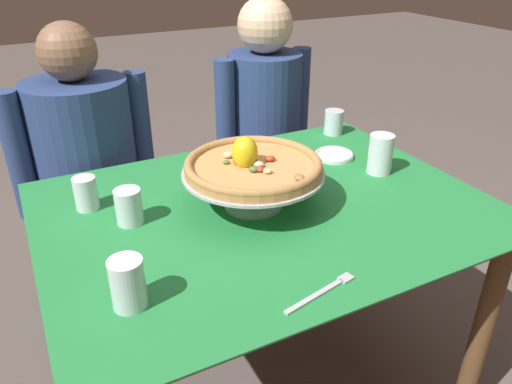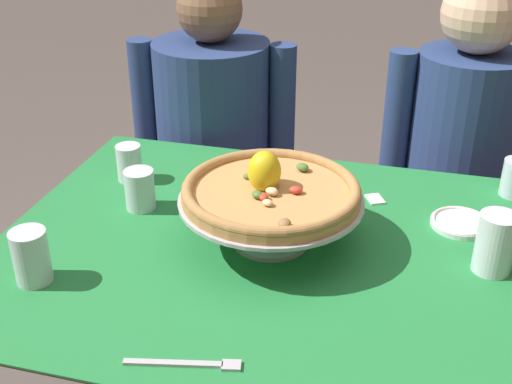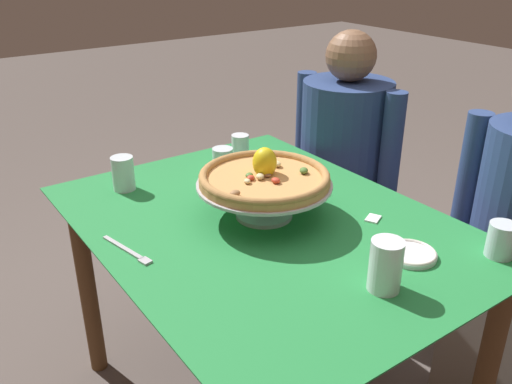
{
  "view_description": "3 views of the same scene",
  "coord_description": "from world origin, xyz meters",
  "px_view_note": "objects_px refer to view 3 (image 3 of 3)",
  "views": [
    {
      "loc": [
        -0.57,
        -1.06,
        1.41
      ],
      "look_at": [
        -0.03,
        -0.0,
        0.79
      ],
      "focal_mm": 34.41,
      "sensor_mm": 36.0,
      "label": 1
    },
    {
      "loc": [
        0.25,
        -1.16,
        1.5
      ],
      "look_at": [
        -0.07,
        0.06,
        0.83
      ],
      "focal_mm": 46.2,
      "sensor_mm": 36.0,
      "label": 2
    },
    {
      "loc": [
        1.11,
        -0.82,
        1.47
      ],
      "look_at": [
        -0.03,
        -0.01,
        0.82
      ],
      "focal_mm": 38.08,
      "sensor_mm": 36.0,
      "label": 3
    }
  ],
  "objects_px": {
    "side_plate": "(410,253)",
    "sugar_packet": "(373,219)",
    "dinner_fork": "(129,251)",
    "water_glass_front_left": "(123,176)",
    "diner_left": "(342,177)",
    "water_glass_back_right": "(501,242)",
    "pizza_stand": "(264,192)",
    "water_glass_back_left": "(240,149)",
    "water_glass_side_right": "(385,269)",
    "water_glass_side_left": "(223,163)",
    "pizza": "(264,176)"
  },
  "relations": [
    {
      "from": "side_plate",
      "to": "sugar_packet",
      "type": "height_order",
      "value": "side_plate"
    },
    {
      "from": "water_glass_back_right",
      "to": "dinner_fork",
      "type": "xyz_separation_m",
      "value": [
        -0.56,
        -0.77,
        -0.04
      ]
    },
    {
      "from": "water_glass_back_left",
      "to": "side_plate",
      "type": "height_order",
      "value": "water_glass_back_left"
    },
    {
      "from": "pizza_stand",
      "to": "water_glass_front_left",
      "type": "bearing_deg",
      "value": -148.02
    },
    {
      "from": "pizza_stand",
      "to": "dinner_fork",
      "type": "bearing_deg",
      "value": -95.45
    },
    {
      "from": "pizza_stand",
      "to": "sugar_packet",
      "type": "height_order",
      "value": "pizza_stand"
    },
    {
      "from": "side_plate",
      "to": "dinner_fork",
      "type": "height_order",
      "value": "side_plate"
    },
    {
      "from": "diner_left",
      "to": "pizza_stand",
      "type": "bearing_deg",
      "value": -62.13
    },
    {
      "from": "water_glass_back_right",
      "to": "water_glass_back_left",
      "type": "height_order",
      "value": "water_glass_back_left"
    },
    {
      "from": "water_glass_back_right",
      "to": "water_glass_front_left",
      "type": "xyz_separation_m",
      "value": [
        -0.94,
        -0.62,
        0.01
      ]
    },
    {
      "from": "water_glass_side_right",
      "to": "side_plate",
      "type": "height_order",
      "value": "water_glass_side_right"
    },
    {
      "from": "pizza_stand",
      "to": "water_glass_back_right",
      "type": "bearing_deg",
      "value": 34.57
    },
    {
      "from": "water_glass_back_right",
      "to": "sugar_packet",
      "type": "xyz_separation_m",
      "value": [
        -0.33,
        -0.12,
        -0.04
      ]
    },
    {
      "from": "diner_left",
      "to": "water_glass_side_right",
      "type": "bearing_deg",
      "value": -38.88
    },
    {
      "from": "water_glass_front_left",
      "to": "side_plate",
      "type": "xyz_separation_m",
      "value": [
        0.81,
        0.43,
        -0.04
      ]
    },
    {
      "from": "side_plate",
      "to": "dinner_fork",
      "type": "xyz_separation_m",
      "value": [
        -0.44,
        -0.58,
        -0.01
      ]
    },
    {
      "from": "pizza_stand",
      "to": "side_plate",
      "type": "distance_m",
      "value": 0.44
    },
    {
      "from": "water_glass_side_left",
      "to": "pizza_stand",
      "type": "bearing_deg",
      "value": -11.32
    },
    {
      "from": "water_glass_side_right",
      "to": "side_plate",
      "type": "bearing_deg",
      "value": 109.44
    },
    {
      "from": "water_glass_back_left",
      "to": "water_glass_side_left",
      "type": "distance_m",
      "value": 0.16
    },
    {
      "from": "water_glass_side_left",
      "to": "diner_left",
      "type": "xyz_separation_m",
      "value": [
        -0.02,
        0.59,
        -0.2
      ]
    },
    {
      "from": "water_glass_front_left",
      "to": "dinner_fork",
      "type": "relative_size",
      "value": 0.57
    },
    {
      "from": "diner_left",
      "to": "water_glass_side_left",
      "type": "bearing_deg",
      "value": -88.33
    },
    {
      "from": "water_glass_front_left",
      "to": "water_glass_back_left",
      "type": "relative_size",
      "value": 1.18
    },
    {
      "from": "water_glass_back_right",
      "to": "water_glass_front_left",
      "type": "relative_size",
      "value": 0.82
    },
    {
      "from": "water_glass_front_left",
      "to": "water_glass_back_left",
      "type": "bearing_deg",
      "value": 90.32
    },
    {
      "from": "water_glass_back_right",
      "to": "water_glass_side_left",
      "type": "distance_m",
      "value": 0.91
    },
    {
      "from": "sugar_packet",
      "to": "diner_left",
      "type": "height_order",
      "value": "diner_left"
    },
    {
      "from": "water_glass_back_right",
      "to": "water_glass_back_left",
      "type": "distance_m",
      "value": 0.96
    },
    {
      "from": "sugar_packet",
      "to": "dinner_fork",
      "type": "bearing_deg",
      "value": -110.1
    },
    {
      "from": "pizza_stand",
      "to": "pizza",
      "type": "bearing_deg",
      "value": 140.96
    },
    {
      "from": "water_glass_back_left",
      "to": "dinner_fork",
      "type": "bearing_deg",
      "value": -57.87
    },
    {
      "from": "water_glass_front_left",
      "to": "water_glass_side_left",
      "type": "height_order",
      "value": "water_glass_front_left"
    },
    {
      "from": "water_glass_back_left",
      "to": "sugar_packet",
      "type": "relative_size",
      "value": 1.88
    },
    {
      "from": "side_plate",
      "to": "sugar_packet",
      "type": "distance_m",
      "value": 0.21
    },
    {
      "from": "diner_left",
      "to": "water_glass_back_right",
      "type": "bearing_deg",
      "value": -18.76
    },
    {
      "from": "water_glass_front_left",
      "to": "dinner_fork",
      "type": "height_order",
      "value": "water_glass_front_left"
    },
    {
      "from": "water_glass_side_left",
      "to": "sugar_packet",
      "type": "relative_size",
      "value": 1.92
    },
    {
      "from": "water_glass_front_left",
      "to": "water_glass_back_right",
      "type": "bearing_deg",
      "value": 33.45
    },
    {
      "from": "diner_left",
      "to": "dinner_fork",
      "type": "bearing_deg",
      "value": -73.8
    },
    {
      "from": "side_plate",
      "to": "water_glass_front_left",
      "type": "bearing_deg",
      "value": -151.96
    },
    {
      "from": "dinner_fork",
      "to": "water_glass_side_left",
      "type": "bearing_deg",
      "value": 121.7
    },
    {
      "from": "pizza_stand",
      "to": "side_plate",
      "type": "xyz_separation_m",
      "value": [
        0.4,
        0.17,
        -0.07
      ]
    },
    {
      "from": "water_glass_back_right",
      "to": "water_glass_side_right",
      "type": "xyz_separation_m",
      "value": [
        -0.07,
        -0.35,
        0.02
      ]
    },
    {
      "from": "water_glass_front_left",
      "to": "dinner_fork",
      "type": "xyz_separation_m",
      "value": [
        0.38,
        -0.15,
        -0.04
      ]
    },
    {
      "from": "pizza_stand",
      "to": "water_glass_side_right",
      "type": "distance_m",
      "value": 0.46
    },
    {
      "from": "water_glass_side_left",
      "to": "side_plate",
      "type": "xyz_separation_m",
      "value": [
        0.73,
        0.11,
        -0.03
      ]
    },
    {
      "from": "water_glass_side_right",
      "to": "water_glass_back_left",
      "type": "height_order",
      "value": "water_glass_side_right"
    },
    {
      "from": "side_plate",
      "to": "diner_left",
      "type": "distance_m",
      "value": 0.91
    },
    {
      "from": "pizza_stand",
      "to": "diner_left",
      "type": "bearing_deg",
      "value": 117.87
    }
  ]
}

